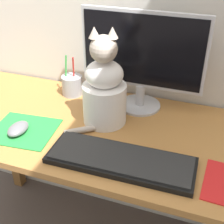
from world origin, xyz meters
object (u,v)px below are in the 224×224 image
computer_mouse_left (18,129)px  pen_cup (72,85)px  keyboard (121,160)px  cat (104,89)px  monitor (142,57)px

computer_mouse_left → pen_cup: size_ratio=0.55×
keyboard → pen_cup: bearing=132.3°
cat → pen_cup: 0.28m
computer_mouse_left → cat: size_ratio=0.26×
pen_cup → monitor: bearing=-0.7°
keyboard → computer_mouse_left: (-0.39, 0.03, 0.01)m
monitor → keyboard: 0.41m
monitor → pen_cup: size_ratio=2.75×
monitor → cat: monitor is taller
keyboard → cat: cat is taller
keyboard → pen_cup: 0.50m
monitor → pen_cup: (-0.31, 0.00, -0.17)m
monitor → keyboard: size_ratio=1.02×
computer_mouse_left → pen_cup: 0.34m
monitor → cat: 0.20m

